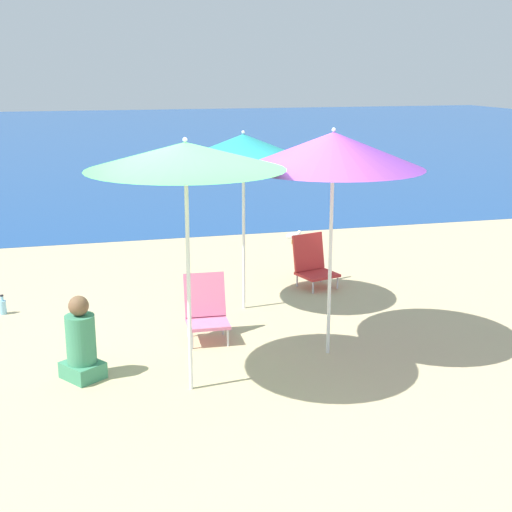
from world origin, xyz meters
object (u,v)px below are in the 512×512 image
(person_seated_near, at_px, (81,344))
(water_bottle, at_px, (3,306))
(beach_umbrella_green, at_px, (185,156))
(beach_chair_pink, at_px, (206,308))
(beach_umbrella_purple, at_px, (333,150))
(beach_umbrella_teal, at_px, (243,147))
(beach_chair_red, at_px, (313,263))
(seagull, at_px, (294,236))

(person_seated_near, height_order, water_bottle, person_seated_near)
(beach_umbrella_green, relative_size, beach_chair_pink, 3.28)
(beach_umbrella_purple, xyz_separation_m, water_bottle, (-3.40, 2.13, -2.02))
(beach_umbrella_teal, relative_size, beach_chair_pink, 3.09)
(beach_chair_pink, xyz_separation_m, water_bottle, (-2.24, 1.40, -0.25))
(beach_umbrella_teal, bearing_deg, beach_chair_red, 31.46)
(water_bottle, bearing_deg, seagull, 29.33)
(beach_umbrella_teal, relative_size, beach_umbrella_green, 0.94)
(beach_umbrella_green, distance_m, person_seated_near, 2.12)
(beach_chair_red, relative_size, person_seated_near, 0.85)
(beach_umbrella_green, relative_size, water_bottle, 9.58)
(beach_chair_pink, distance_m, person_seated_near, 1.54)
(beach_umbrella_teal, relative_size, beach_chair_red, 3.10)
(beach_umbrella_green, height_order, beach_chair_red, beach_umbrella_green)
(beach_umbrella_purple, relative_size, water_bottle, 9.62)
(beach_chair_red, bearing_deg, beach_chair_pink, -155.24)
(beach_umbrella_green, height_order, beach_umbrella_purple, beach_umbrella_purple)
(beach_umbrella_green, xyz_separation_m, beach_chair_red, (2.15, 2.81, -1.84))
(beach_umbrella_green, height_order, seagull, beach_umbrella_green)
(beach_chair_red, bearing_deg, person_seated_near, -160.29)
(beach_chair_pink, distance_m, water_bottle, 2.65)
(beach_umbrella_purple, xyz_separation_m, beach_chair_red, (0.62, 2.31, -1.79))
(person_seated_near, distance_m, seagull, 5.88)
(beach_umbrella_purple, distance_m, seagull, 5.17)
(seagull, bearing_deg, beach_umbrella_teal, -117.82)
(beach_umbrella_green, xyz_separation_m, person_seated_near, (-0.97, 0.50, -1.82))
(beach_chair_red, distance_m, person_seated_near, 3.88)
(beach_umbrella_purple, height_order, seagull, beach_umbrella_purple)
(beach_chair_red, height_order, water_bottle, beach_chair_red)
(beach_umbrella_teal, height_order, seagull, beach_umbrella_teal)
(beach_chair_red, distance_m, seagull, 2.40)
(beach_umbrella_teal, bearing_deg, beach_umbrella_purple, -72.36)
(beach_chair_red, relative_size, water_bottle, 2.91)
(beach_chair_pink, relative_size, seagull, 2.63)
(person_seated_near, bearing_deg, seagull, 17.61)
(beach_umbrella_green, bearing_deg, beach_umbrella_teal, 64.34)
(beach_chair_red, distance_m, water_bottle, 4.02)
(beach_umbrella_teal, bearing_deg, beach_umbrella_green, -115.66)
(beach_chair_pink, xyz_separation_m, person_seated_near, (-1.35, -0.74, 0.00))
(beach_umbrella_teal, height_order, beach_chair_pink, beach_umbrella_teal)
(water_bottle, xyz_separation_m, seagull, (4.49, 2.52, 0.04))
(beach_umbrella_teal, height_order, beach_chair_red, beach_umbrella_teal)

